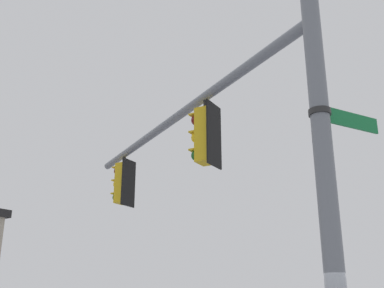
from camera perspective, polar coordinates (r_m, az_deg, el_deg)
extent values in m
cylinder|color=slate|center=(6.11, 15.95, -6.57)|extent=(0.25, 0.25, 6.71)
cylinder|color=slate|center=(10.18, -2.14, 3.04)|extent=(4.52, 7.33, 0.18)
cylinder|color=black|center=(9.04, 1.62, 4.65)|extent=(0.08, 0.08, 0.18)
cube|color=gold|center=(8.82, 1.66, 0.97)|extent=(0.36, 0.30, 1.05)
sphere|color=#590F0F|center=(9.03, 0.59, 2.87)|extent=(0.22, 0.22, 0.22)
cube|color=gold|center=(9.07, 0.47, 3.43)|extent=(0.24, 0.20, 0.03)
sphere|color=yellow|center=(8.91, 0.59, 0.77)|extent=(0.22, 0.22, 0.22)
cube|color=gold|center=(8.95, 0.48, 1.35)|extent=(0.24, 0.20, 0.03)
sphere|color=#0F4C19|center=(8.80, 0.60, -1.38)|extent=(0.22, 0.22, 0.22)
cube|color=gold|center=(8.84, 0.49, -0.78)|extent=(0.24, 0.20, 0.03)
cube|color=black|center=(8.75, 2.64, 1.16)|extent=(0.54, 0.03, 1.22)
cylinder|color=black|center=(12.63, -8.11, -1.99)|extent=(0.08, 0.08, 0.18)
cube|color=gold|center=(12.47, -8.24, -4.69)|extent=(0.36, 0.30, 1.05)
sphere|color=#590F0F|center=(12.67, -8.84, -3.25)|extent=(0.22, 0.22, 0.22)
cube|color=gold|center=(12.71, -8.89, -2.83)|extent=(0.24, 0.20, 0.03)
sphere|color=yellow|center=(12.59, -8.92, -4.79)|extent=(0.22, 0.22, 0.22)
cube|color=gold|center=(12.62, -8.97, -4.36)|extent=(0.24, 0.20, 0.03)
sphere|color=#0F4C19|center=(12.51, -9.00, -6.34)|extent=(0.22, 0.22, 0.22)
cube|color=gold|center=(12.54, -9.05, -5.91)|extent=(0.24, 0.20, 0.03)
cube|color=black|center=(12.37, -7.62, -4.61)|extent=(0.54, 0.03, 1.22)
cube|color=#147238|center=(6.86, 18.72, 2.64)|extent=(0.81, 0.50, 0.22)
cube|color=white|center=(6.86, 18.60, 2.62)|extent=(0.80, 0.48, 0.04)
cylinder|color=#262626|center=(6.45, 15.03, 3.65)|extent=(0.29, 0.29, 0.08)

